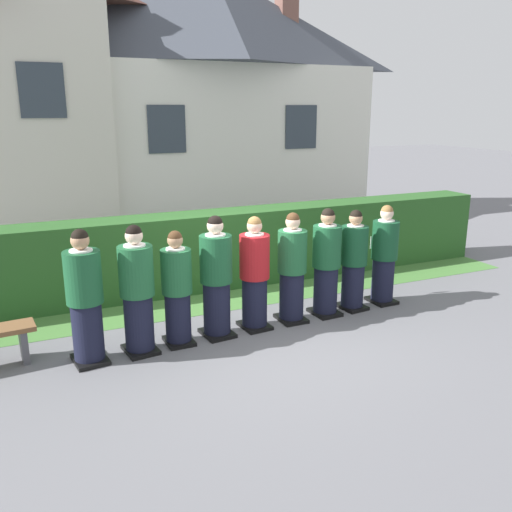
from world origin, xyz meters
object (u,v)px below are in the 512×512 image
student_front_row_1 (137,293)px  student_in_red_blazer (255,276)px  student_front_row_2 (177,291)px  student_front_row_7 (354,263)px  student_front_row_5 (292,270)px  student_front_row_3 (216,280)px  student_front_row_0 (85,300)px  student_front_row_6 (326,265)px  student_front_row_8 (384,257)px

student_front_row_1 → student_in_red_blazer: student_front_row_1 is taller
student_front_row_2 → student_front_row_7: 2.82m
student_front_row_5 → student_front_row_3: bearing=-177.2°
student_front_row_0 → student_front_row_2: student_front_row_0 is taller
student_front_row_6 → student_front_row_7: student_front_row_6 is taller
student_front_row_0 → student_front_row_3: (1.71, 0.12, -0.00)m
student_front_row_1 → student_front_row_6: size_ratio=1.02×
student_front_row_5 → student_front_row_7: 1.09m
student_front_row_2 → student_front_row_6: student_front_row_6 is taller
student_front_row_1 → student_in_red_blazer: 1.66m
student_front_row_8 → student_front_row_0: bearing=-176.7°
student_front_row_6 → student_front_row_7: bearing=4.2°
student_front_row_2 → student_front_row_6: (2.31, 0.11, 0.05)m
student_in_red_blazer → student_front_row_5: (0.60, 0.02, 0.00)m
student_front_row_2 → student_front_row_8: bearing=3.1°
student_front_row_3 → student_front_row_5: student_front_row_3 is taller
student_front_row_3 → student_front_row_6: 1.76m
student_front_row_6 → student_front_row_7: 0.51m
student_front_row_6 → student_front_row_5: bearing=-178.5°
student_front_row_2 → student_front_row_5: student_front_row_5 is taller
student_front_row_6 → student_front_row_8: student_front_row_6 is taller
student_front_row_0 → student_front_row_2: bearing=3.9°
student_front_row_3 → student_front_row_8: (2.86, 0.15, -0.05)m
student_front_row_3 → student_front_row_7: size_ratio=1.07×
student_front_row_0 → student_in_red_blazer: 2.29m
student_front_row_1 → student_front_row_8: student_front_row_1 is taller
student_front_row_5 → student_front_row_2: bearing=-176.9°
student_in_red_blazer → student_front_row_2: bearing=-176.3°
student_in_red_blazer → student_front_row_1: bearing=-175.7°
student_front_row_0 → student_front_row_6: size_ratio=1.03×
student_front_row_0 → student_front_row_2: 1.16m
student_front_row_0 → student_front_row_8: size_ratio=1.06×
student_front_row_2 → student_front_row_3: student_front_row_3 is taller
student_front_row_0 → student_front_row_6: 3.47m
student_front_row_5 → student_front_row_6: 0.58m
student_front_row_1 → student_front_row_7: size_ratio=1.07×
student_front_row_2 → student_front_row_6: bearing=2.7°
student_front_row_3 → student_front_row_8: size_ratio=1.06×
student_front_row_7 → student_front_row_5: bearing=-177.2°
student_front_row_0 → student_front_row_7: (3.97, 0.23, -0.06)m
student_front_row_3 → student_in_red_blazer: bearing=3.5°
student_in_red_blazer → student_front_row_6: 1.18m
student_front_row_2 → student_front_row_5: 1.73m
student_front_row_6 → student_front_row_2: bearing=-177.3°
student_front_row_3 → student_in_red_blazer: size_ratio=1.04×
student_front_row_1 → student_front_row_2: 0.53m
student_front_row_2 → student_front_row_8: size_ratio=0.97×
student_front_row_2 → student_front_row_8: (3.41, 0.18, 0.02)m
student_in_red_blazer → student_front_row_6: student_front_row_6 is taller
student_front_row_0 → student_front_row_1: size_ratio=1.01×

